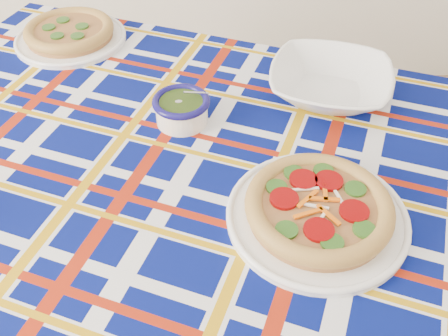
{
  "coord_description": "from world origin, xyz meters",
  "views": [
    {
      "loc": [
        0.42,
        -0.34,
        1.57
      ],
      "look_at": [
        0.48,
        0.42,
        0.85
      ],
      "focal_mm": 40.0,
      "sensor_mm": 36.0,
      "label": 1
    }
  ],
  "objects_px": {
    "dining_table": "(227,208)",
    "main_focaccia_plate": "(319,207)",
    "serving_bowl": "(330,83)",
    "pesto_bowl": "(181,108)"
  },
  "relations": [
    {
      "from": "dining_table",
      "to": "main_focaccia_plate",
      "type": "xyz_separation_m",
      "value": [
        0.16,
        -0.12,
        0.12
      ]
    },
    {
      "from": "main_focaccia_plate",
      "to": "serving_bowl",
      "type": "relative_size",
      "value": 1.2
    },
    {
      "from": "dining_table",
      "to": "pesto_bowl",
      "type": "height_order",
      "value": "pesto_bowl"
    },
    {
      "from": "pesto_bowl",
      "to": "main_focaccia_plate",
      "type": "bearing_deg",
      "value": -52.13
    },
    {
      "from": "main_focaccia_plate",
      "to": "dining_table",
      "type": "bearing_deg",
      "value": 143.74
    },
    {
      "from": "pesto_bowl",
      "to": "serving_bowl",
      "type": "bearing_deg",
      "value": 12.35
    },
    {
      "from": "dining_table",
      "to": "main_focaccia_plate",
      "type": "distance_m",
      "value": 0.24
    },
    {
      "from": "serving_bowl",
      "to": "main_focaccia_plate",
      "type": "bearing_deg",
      "value": -105.83
    },
    {
      "from": "dining_table",
      "to": "serving_bowl",
      "type": "bearing_deg",
      "value": 69.99
    },
    {
      "from": "pesto_bowl",
      "to": "serving_bowl",
      "type": "height_order",
      "value": "pesto_bowl"
    }
  ]
}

